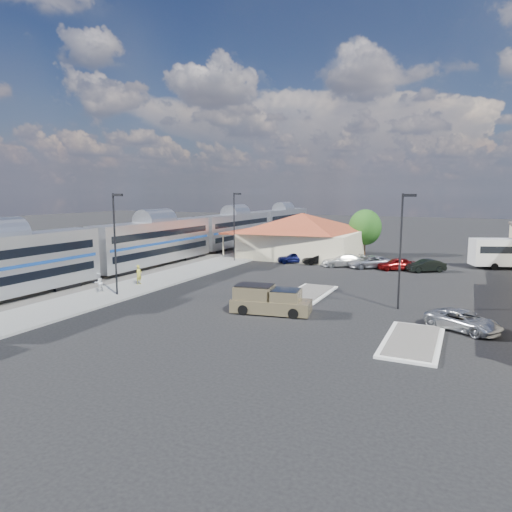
% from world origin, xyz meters
% --- Properties ---
extents(ground, '(280.00, 280.00, 0.00)m').
position_xyz_m(ground, '(0.00, 0.00, 0.00)').
color(ground, black).
rests_on(ground, ground).
extents(railbed, '(16.00, 100.00, 0.12)m').
position_xyz_m(railbed, '(-21.00, 8.00, 0.06)').
color(railbed, '#4C4944').
rests_on(railbed, ground).
extents(platform, '(5.50, 92.00, 0.18)m').
position_xyz_m(platform, '(-12.00, 6.00, 0.09)').
color(platform, gray).
rests_on(platform, ground).
extents(passenger_train, '(3.00, 104.00, 5.55)m').
position_xyz_m(passenger_train, '(-18.00, 8.72, 2.87)').
color(passenger_train, silver).
rests_on(passenger_train, ground).
extents(freight_cars, '(2.80, 46.00, 4.00)m').
position_xyz_m(freight_cars, '(-24.00, 8.00, 1.93)').
color(freight_cars, black).
rests_on(freight_cars, ground).
extents(station_depot, '(18.35, 12.24, 6.20)m').
position_xyz_m(station_depot, '(-4.56, 24.00, 3.13)').
color(station_depot, '#C4B68F').
rests_on(station_depot, ground).
extents(traffic_island_south, '(3.30, 7.50, 0.21)m').
position_xyz_m(traffic_island_south, '(4.00, 2.00, 0.10)').
color(traffic_island_south, silver).
rests_on(traffic_island_south, ground).
extents(traffic_island_north, '(3.30, 7.50, 0.21)m').
position_xyz_m(traffic_island_north, '(14.00, -8.00, 0.10)').
color(traffic_island_north, silver).
rests_on(traffic_island_north, ground).
extents(lamp_plat_s, '(1.08, 0.25, 9.00)m').
position_xyz_m(lamp_plat_s, '(-10.90, -6.00, 5.34)').
color(lamp_plat_s, black).
rests_on(lamp_plat_s, ground).
extents(lamp_plat_n, '(1.08, 0.25, 9.00)m').
position_xyz_m(lamp_plat_n, '(-10.90, 16.00, 5.34)').
color(lamp_plat_n, black).
rests_on(lamp_plat_n, ground).
extents(lamp_lot, '(1.08, 0.25, 9.00)m').
position_xyz_m(lamp_lot, '(12.10, 0.00, 5.34)').
color(lamp_lot, black).
rests_on(lamp_lot, ground).
extents(tree_depot, '(4.71, 4.71, 6.63)m').
position_xyz_m(tree_depot, '(3.00, 30.00, 4.02)').
color(tree_depot, '#382314').
rests_on(tree_depot, ground).
extents(pickup_truck, '(6.22, 3.13, 2.05)m').
position_xyz_m(pickup_truck, '(3.52, -5.47, 0.97)').
color(pickup_truck, '#9E8C61').
rests_on(pickup_truck, ground).
extents(suv, '(5.36, 4.32, 1.36)m').
position_xyz_m(suv, '(16.72, -4.03, 0.68)').
color(suv, '#AAADB2').
rests_on(suv, ground).
extents(person_a, '(0.48, 0.71, 1.89)m').
position_xyz_m(person_a, '(-12.18, -1.61, 1.13)').
color(person_a, gold).
rests_on(person_a, platform).
extents(person_b, '(0.77, 0.92, 1.72)m').
position_xyz_m(person_b, '(-13.15, -5.94, 1.04)').
color(person_b, white).
rests_on(person_b, platform).
extents(parked_car_a, '(4.52, 3.61, 1.44)m').
position_xyz_m(parked_car_a, '(-3.57, 18.36, 0.72)').
color(parked_car_a, '#0B0F39').
rests_on(parked_car_a, ground).
extents(parked_car_b, '(4.11, 3.41, 1.32)m').
position_xyz_m(parked_car_b, '(-0.37, 18.66, 0.66)').
color(parked_car_b, black).
rests_on(parked_car_b, ground).
extents(parked_car_c, '(5.54, 4.39, 1.50)m').
position_xyz_m(parked_car_c, '(2.83, 18.36, 0.75)').
color(parked_car_c, silver).
rests_on(parked_car_c, ground).
extents(parked_car_d, '(5.80, 5.05, 1.48)m').
position_xyz_m(parked_car_d, '(6.03, 18.66, 0.74)').
color(parked_car_d, '#9C9EA5').
rests_on(parked_car_d, ground).
extents(parked_car_e, '(4.65, 3.57, 1.48)m').
position_xyz_m(parked_car_e, '(9.23, 18.36, 0.74)').
color(parked_car_e, maroon).
rests_on(parked_car_e, ground).
extents(parked_car_f, '(4.51, 3.78, 1.46)m').
position_xyz_m(parked_car_f, '(12.43, 18.66, 0.73)').
color(parked_car_f, black).
rests_on(parked_car_f, ground).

